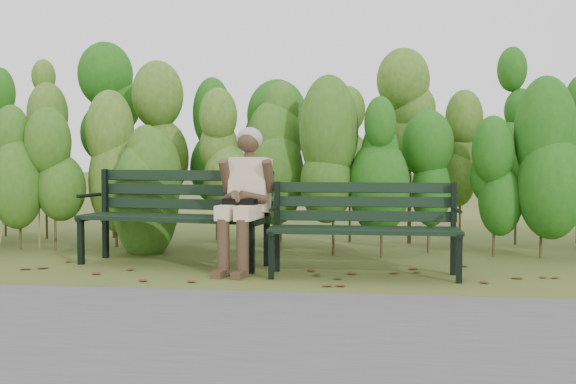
# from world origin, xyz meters

# --- Properties ---
(ground) EXTENTS (80.00, 80.00, 0.00)m
(ground) POSITION_xyz_m (0.00, 0.00, 0.00)
(ground) COLOR #3F4F21
(footpath) EXTENTS (60.00, 2.50, 0.01)m
(footpath) POSITION_xyz_m (0.00, -2.20, 0.01)
(footpath) COLOR #474749
(footpath) RESTS_ON ground
(hedge_band) EXTENTS (11.04, 1.67, 2.42)m
(hedge_band) POSITION_xyz_m (0.00, 1.86, 1.26)
(hedge_band) COLOR #47381E
(hedge_band) RESTS_ON ground
(leaf_litter) EXTENTS (6.04, 2.23, 0.01)m
(leaf_litter) POSITION_xyz_m (-0.12, -0.23, 0.00)
(leaf_litter) COLOR #573618
(leaf_litter) RESTS_ON ground
(bench_left) EXTENTS (2.01, 0.93, 0.96)m
(bench_left) POSITION_xyz_m (-1.15, 0.45, 0.57)
(bench_left) COLOR black
(bench_left) RESTS_ON ground
(bench_right) EXTENTS (1.73, 0.59, 0.86)m
(bench_right) POSITION_xyz_m (0.75, 0.01, 0.51)
(bench_right) COLOR black
(bench_right) RESTS_ON ground
(seated_woman) EXTENTS (0.57, 0.83, 1.39)m
(seated_woman) POSITION_xyz_m (-0.39, 0.12, 0.78)
(seated_woman) COLOR beige
(seated_woman) RESTS_ON ground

